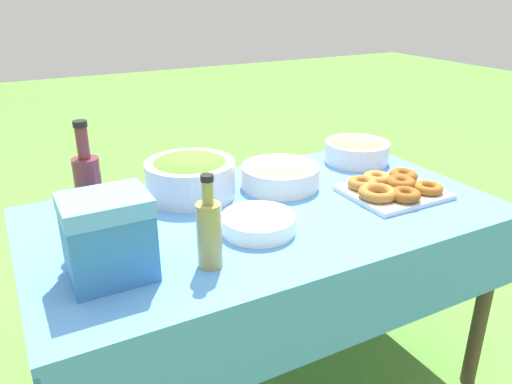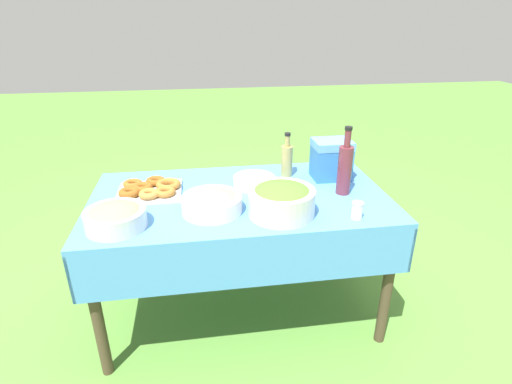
% 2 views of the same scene
% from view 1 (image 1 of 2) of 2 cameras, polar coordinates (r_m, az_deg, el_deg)
% --- Properties ---
extents(ground_plane, '(14.00, 14.00, 0.00)m').
position_cam_1_polar(ground_plane, '(1.92, 1.01, -20.98)').
color(ground_plane, '#568C38').
extents(picnic_table, '(1.42, 0.79, 0.68)m').
position_cam_1_polar(picnic_table, '(1.57, 1.16, -5.20)').
color(picnic_table, '#4C8CD1').
rests_on(picnic_table, ground_plane).
extents(salad_bowl, '(0.29, 0.29, 0.14)m').
position_cam_1_polar(salad_bowl, '(1.63, -7.51, 2.00)').
color(salad_bowl, silver).
rests_on(salad_bowl, picnic_table).
extents(pasta_bowl, '(0.27, 0.27, 0.09)m').
position_cam_1_polar(pasta_bowl, '(1.70, 2.79, 2.14)').
color(pasta_bowl, silver).
rests_on(pasta_bowl, picnic_table).
extents(donut_platter, '(0.33, 0.28, 0.05)m').
position_cam_1_polar(donut_platter, '(1.70, 15.30, 0.48)').
color(donut_platter, silver).
rests_on(donut_platter, picnic_table).
extents(plate_stack, '(0.21, 0.21, 0.05)m').
position_cam_1_polar(plate_stack, '(1.40, 0.27, -3.59)').
color(plate_stack, white).
rests_on(plate_stack, picnic_table).
extents(olive_oil_bottle, '(0.06, 0.06, 0.24)m').
position_cam_1_polar(olive_oil_bottle, '(1.21, -5.37, -4.51)').
color(olive_oil_bottle, '#998E4C').
rests_on(olive_oil_bottle, picnic_table).
extents(wine_bottle, '(0.07, 0.07, 0.33)m').
position_cam_1_polar(wine_bottle, '(1.37, -18.45, -0.46)').
color(wine_bottle, maroon).
rests_on(wine_bottle, picnic_table).
extents(bread_bowl, '(0.25, 0.25, 0.10)m').
position_cam_1_polar(bread_bowl, '(1.98, 11.46, 4.81)').
color(bread_bowl, silver).
rests_on(bread_bowl, picnic_table).
extents(cooler_box, '(0.19, 0.16, 0.21)m').
position_cam_1_polar(cooler_box, '(1.20, -16.52, -4.99)').
color(cooler_box, '#3372B7').
rests_on(cooler_box, picnic_table).
extents(salt_shaker, '(0.05, 0.05, 0.08)m').
position_cam_1_polar(salt_shaker, '(1.65, -18.71, -0.10)').
color(salt_shaker, white).
rests_on(salt_shaker, picnic_table).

